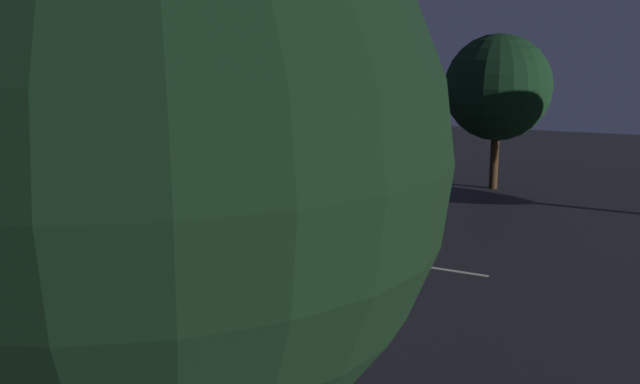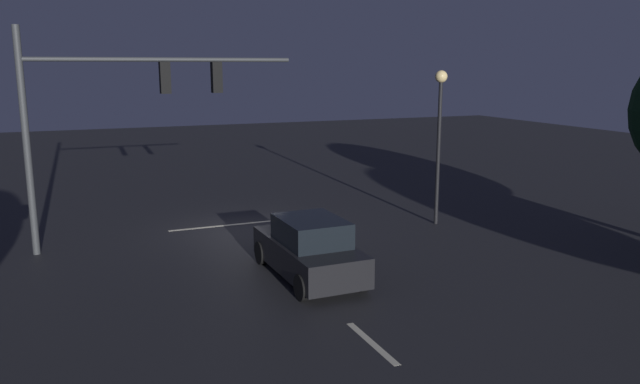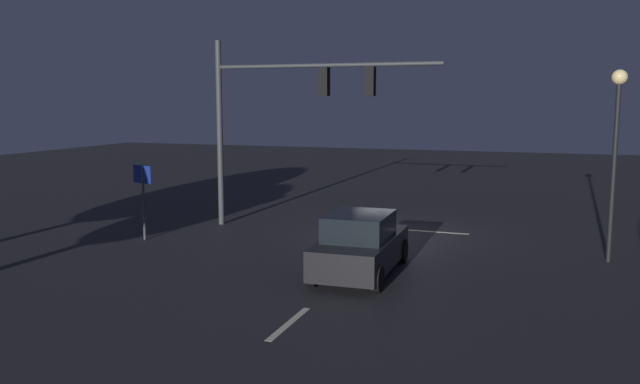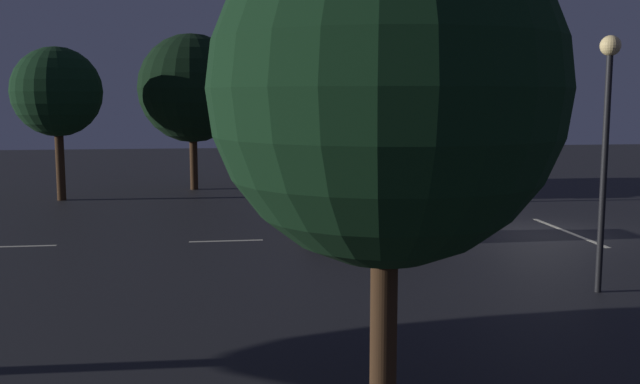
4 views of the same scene
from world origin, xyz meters
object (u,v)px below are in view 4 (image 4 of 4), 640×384
(street_lamp_left_kerb, at_px, (607,117))
(tree_left_near, at_px, (386,90))
(route_sign, at_px, (376,156))
(tree_right_near, at_px, (192,88))
(car_approaching, at_px, (373,213))
(tree_right_far, at_px, (57,92))
(traffic_signal_assembly, at_px, (491,86))

(street_lamp_left_kerb, relative_size, tree_left_near, 0.84)
(route_sign, height_order, tree_right_near, tree_right_near)
(street_lamp_left_kerb, height_order, tree_left_near, tree_left_near)
(street_lamp_left_kerb, relative_size, tree_right_near, 0.78)
(car_approaching, xyz_separation_m, tree_right_far, (9.96, 11.17, 3.68))
(traffic_signal_assembly, distance_m, car_approaching, 7.85)
(car_approaching, relative_size, tree_right_near, 0.61)
(street_lamp_left_kerb, height_order, route_sign, street_lamp_left_kerb)
(traffic_signal_assembly, height_order, tree_left_near, traffic_signal_assembly)
(car_approaching, distance_m, tree_right_far, 15.41)
(traffic_signal_assembly, height_order, street_lamp_left_kerb, traffic_signal_assembly)
(traffic_signal_assembly, height_order, tree_right_far, traffic_signal_assembly)
(route_sign, distance_m, tree_right_near, 9.37)
(traffic_signal_assembly, distance_m, tree_left_near, 18.17)
(car_approaching, height_order, tree_left_near, tree_left_near)
(traffic_signal_assembly, distance_m, route_sign, 5.84)
(route_sign, distance_m, tree_right_far, 13.37)
(street_lamp_left_kerb, distance_m, route_sign, 14.95)
(route_sign, bearing_deg, traffic_signal_assembly, -137.86)
(car_approaching, bearing_deg, route_sign, -12.57)
(traffic_signal_assembly, relative_size, street_lamp_left_kerb, 1.52)
(car_approaching, xyz_separation_m, tree_left_near, (-12.12, 2.38, 3.59))
(car_approaching, relative_size, tree_left_near, 0.66)
(traffic_signal_assembly, relative_size, tree_right_far, 1.34)
(car_approaching, relative_size, route_sign, 1.69)
(car_approaching, distance_m, tree_right_near, 14.61)
(car_approaching, bearing_deg, tree_right_near, 24.33)
(tree_right_near, bearing_deg, tree_left_near, -172.19)
(tree_left_near, height_order, tree_right_near, tree_right_near)
(car_approaching, bearing_deg, tree_left_near, 168.87)
(tree_right_near, height_order, tree_right_far, tree_right_near)
(car_approaching, distance_m, route_sign, 8.43)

